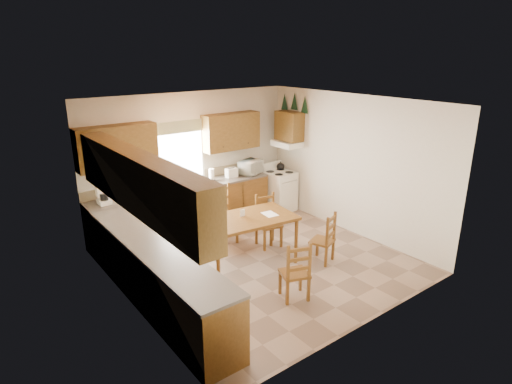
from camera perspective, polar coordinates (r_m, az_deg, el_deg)
floor at (r=7.46m, az=0.49°, el=-9.22°), size 4.50×4.50×0.00m
ceiling at (r=6.65m, az=0.55°, el=11.86°), size 4.50×4.50×0.00m
wall_left at (r=5.91m, az=-17.03°, el=-3.36°), size 4.50×4.50×0.00m
wall_right at (r=8.45m, az=12.69°, el=3.51°), size 4.50×4.50×0.00m
wall_back at (r=8.75m, az=-8.57°, el=4.27°), size 4.50×4.50×0.00m
wall_front at (r=5.45m, az=15.24°, el=-5.06°), size 4.50×4.50×0.00m
lower_cab_back at (r=8.60m, az=-9.49°, el=-2.39°), size 3.75×0.60×0.88m
lower_cab_left at (r=6.26m, az=-13.14°, el=-10.95°), size 0.60×3.60×0.88m
counter_back at (r=8.45m, az=-9.66°, el=0.53°), size 3.75×0.63×0.04m
counter_left at (r=6.05m, az=-13.45°, el=-7.15°), size 0.63×3.60×0.04m
backsplash at (r=8.67m, az=-10.60°, el=1.68°), size 3.75×0.01×0.18m
upper_cab_back_left at (r=7.88m, az=-18.06°, el=5.77°), size 1.41×0.33×0.75m
upper_cab_back_right at (r=8.95m, az=-3.33°, el=8.06°), size 1.25×0.33×0.75m
upper_cab_left at (r=5.67m, az=-15.40°, el=1.28°), size 0.33×3.60×0.75m
upper_cab_stove at (r=9.34m, az=4.46°, el=8.76°), size 0.33×0.62×0.62m
range_hood at (r=9.38m, az=4.17°, el=6.44°), size 0.44×0.62×0.12m
window_frame at (r=8.55m, az=-10.30°, el=5.21°), size 1.13×0.02×1.18m
window_pane at (r=8.54m, az=-10.28°, el=5.21°), size 1.05×0.01×1.10m
window_valance at (r=8.42m, az=-10.40°, el=8.49°), size 1.19×0.01×0.24m
sink_basin at (r=8.47m, az=-9.22°, el=0.88°), size 0.75×0.45×0.04m
pine_decal_a at (r=9.12m, az=6.51°, el=11.51°), size 0.22×0.22×0.36m
pine_decal_b at (r=9.35m, az=5.14°, el=11.97°), size 0.22×0.22×0.36m
pine_decal_c at (r=9.59m, az=3.83°, el=11.93°), size 0.22×0.22×0.36m
stove at (r=9.60m, az=3.13°, el=0.05°), size 0.64×0.66×0.87m
coffeemaker at (r=7.82m, az=-19.64°, el=-0.39°), size 0.26×0.28×0.32m
paper_towel at (r=8.76m, az=-5.95°, el=2.31°), size 0.14×0.14×0.25m
toaster at (r=8.97m, az=-3.28°, el=2.58°), size 0.24×0.16×0.19m
microwave at (r=9.20m, az=-0.70°, el=3.33°), size 0.58×0.50×0.29m
dining_table at (r=7.20m, az=-1.18°, el=-6.55°), size 1.67×1.08×0.84m
chair_near_left at (r=6.28m, az=5.16°, el=-10.25°), size 0.49×0.48×0.92m
chair_near_right at (r=7.36m, az=8.83°, el=-6.03°), size 0.47×0.46×0.88m
chair_far_left at (r=8.01m, az=-4.40°, el=-3.03°), size 0.53×0.51×1.07m
chair_far_right at (r=7.83m, az=1.72°, el=-3.93°), size 0.47×0.45×0.96m
table_paper at (r=7.18m, az=1.84°, el=-2.96°), size 0.24×0.30×0.00m
table_card at (r=7.07m, az=-1.82°, el=-2.81°), size 0.09×0.02×0.12m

